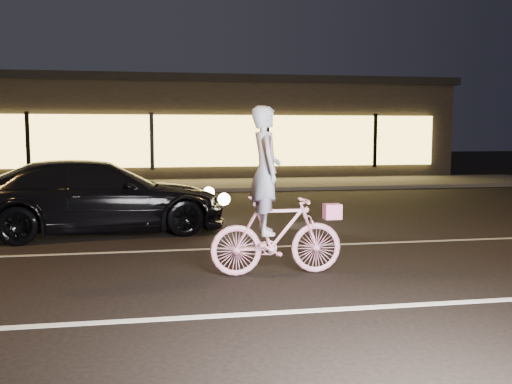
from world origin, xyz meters
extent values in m
plane|color=black|center=(0.00, 0.00, 0.00)|extent=(90.00, 90.00, 0.00)
cube|color=silver|center=(0.00, -1.50, 0.00)|extent=(60.00, 0.12, 0.01)
cube|color=gray|center=(0.00, 2.00, 0.00)|extent=(60.00, 0.10, 0.01)
cube|color=#383533|center=(0.00, 13.00, 0.06)|extent=(30.00, 4.00, 0.12)
cube|color=black|center=(0.00, 19.00, 2.00)|extent=(25.00, 8.00, 4.00)
cube|color=black|center=(0.00, 19.00, 4.05)|extent=(25.40, 8.40, 0.30)
cube|color=#F4CA55|center=(0.00, 14.90, 1.60)|extent=(23.00, 0.15, 2.00)
cube|color=black|center=(-4.50, 14.82, 1.60)|extent=(0.15, 0.08, 2.20)
cube|color=black|center=(0.00, 14.82, 1.60)|extent=(0.15, 0.08, 2.20)
cube|color=black|center=(4.50, 14.82, 1.60)|extent=(0.15, 0.08, 2.20)
cube|color=black|center=(9.00, 14.82, 1.60)|extent=(0.15, 0.08, 2.20)
imported|color=#FF488B|center=(1.73, 0.13, 0.55)|extent=(1.83, 0.52, 1.10)
imported|color=white|center=(1.57, 0.13, 1.44)|extent=(0.41, 0.63, 1.73)
cube|color=#E2529A|center=(2.52, 0.13, 0.86)|extent=(0.23, 0.19, 0.21)
imported|color=black|center=(-0.99, 3.92, 0.71)|extent=(5.12, 2.63, 1.42)
sphere|color=#FFF2BF|center=(1.24, 4.88, 0.65)|extent=(0.24, 0.24, 0.24)
sphere|color=#FFF2BF|center=(1.42, 3.59, 0.65)|extent=(0.24, 0.24, 0.24)
camera|label=1|loc=(0.11, -7.38, 1.96)|focal=40.00mm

